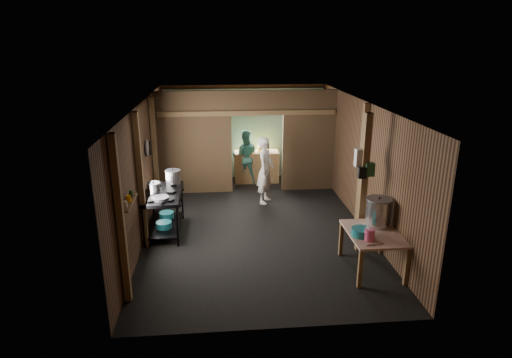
{
  "coord_description": "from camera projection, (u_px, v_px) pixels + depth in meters",
  "views": [
    {
      "loc": [
        -0.76,
        -8.51,
        3.83
      ],
      "look_at": [
        0.0,
        -0.2,
        1.1
      ],
      "focal_mm": 30.48,
      "sensor_mm": 36.0,
      "label": 1
    }
  ],
  "objects": [
    {
      "name": "wall_left",
      "position": [
        144.0,
        170.0,
        8.71
      ],
      "size": [
        0.0,
        7.0,
        2.6
      ],
      "primitive_type": "cube",
      "color": "brown",
      "rests_on": "ground"
    },
    {
      "name": "turquoise_panel",
      "position": [
        244.0,
        134.0,
        12.18
      ],
      "size": [
        4.4,
        0.06,
        2.5
      ],
      "primitive_type": "cube",
      "color": "#75A59C",
      "rests_on": "wall_back"
    },
    {
      "name": "worker_back",
      "position": [
        245.0,
        157.0,
        11.82
      ],
      "size": [
        0.76,
        0.61,
        1.47
      ],
      "primitive_type": "imported",
      "rotation": [
        0.0,
        0.0,
        3.07
      ],
      "color": "#347264",
      "rests_on": "floor"
    },
    {
      "name": "bag_black",
      "position": [
        362.0,
        173.0,
        7.68
      ],
      "size": [
        0.14,
        0.1,
        0.2
      ],
      "primitive_type": "cube",
      "color": "black",
      "rests_on": "post_free"
    },
    {
      "name": "pan_lid_small",
      "position": [
        150.0,
        148.0,
        9.4
      ],
      "size": [
        0.03,
        0.3,
        0.3
      ],
      "primitive_type": "cylinder",
      "rotation": [
        0.0,
        1.57,
        0.0
      ],
      "color": "black",
      "rests_on": "wall_left"
    },
    {
      "name": "stock_pot",
      "position": [
        378.0,
        213.0,
        7.54
      ],
      "size": [
        0.53,
        0.53,
        0.52
      ],
      "primitive_type": null,
      "rotation": [
        0.0,
        0.0,
        -0.23
      ],
      "color": "#BDBDBF",
      "rests_on": "prep_table"
    },
    {
      "name": "post_left_a",
      "position": [
        121.0,
        222.0,
        6.26
      ],
      "size": [
        0.1,
        0.12,
        2.6
      ],
      "primitive_type": "cube",
      "color": "brown",
      "rests_on": "floor"
    },
    {
      "name": "bag_green",
      "position": [
        370.0,
        169.0,
        7.69
      ],
      "size": [
        0.16,
        0.12,
        0.24
      ],
      "primitive_type": "cube",
      "color": "#1B4823",
      "rests_on": "post_free"
    },
    {
      "name": "wall_front",
      "position": [
        279.0,
        243.0,
        5.6
      ],
      "size": [
        4.5,
        0.0,
        2.6
      ],
      "primitive_type": "cube",
      "color": "brown",
      "rests_on": "ground"
    },
    {
      "name": "cross_beam",
      "position": [
        247.0,
        113.0,
        10.71
      ],
      "size": [
        4.4,
        0.12,
        0.12
      ],
      "primitive_type": "cube",
      "color": "brown",
      "rests_on": "wall_left"
    },
    {
      "name": "wall_shelf",
      "position": [
        129.0,
        203.0,
        6.7
      ],
      "size": [
        0.14,
        0.8,
        0.03
      ],
      "primitive_type": "cube",
      "color": "brown",
      "rests_on": "wall_left"
    },
    {
      "name": "bag_white",
      "position": [
        361.0,
        158.0,
        7.76
      ],
      "size": [
        0.22,
        0.15,
        0.32
      ],
      "primitive_type": "cube",
      "color": "beige",
      "rests_on": "post_free"
    },
    {
      "name": "blue_tub_back",
      "position": [
        167.0,
        215.0,
        9.23
      ],
      "size": [
        0.31,
        0.31,
        0.12
      ],
      "primitive_type": "cylinder",
      "color": "teal",
      "rests_on": "gas_range"
    },
    {
      "name": "partition_right",
      "position": [
        309.0,
        141.0,
        11.13
      ],
      "size": [
        1.35,
        0.1,
        2.6
      ],
      "primitive_type": "cube",
      "color": "#3E2F19",
      "rests_on": "floor"
    },
    {
      "name": "pan_lid_big",
      "position": [
        147.0,
        148.0,
        8.99
      ],
      "size": [
        0.03,
        0.34,
        0.34
      ],
      "primitive_type": "cylinder",
      "rotation": [
        0.0,
        1.57,
        0.0
      ],
      "color": "slate",
      "rests_on": "wall_left"
    },
    {
      "name": "jar_green",
      "position": [
        131.0,
        194.0,
        6.89
      ],
      "size": [
        0.06,
        0.06,
        0.1
      ],
      "primitive_type": "cylinder",
      "color": "#1B4823",
      "rests_on": "wall_shelf"
    },
    {
      "name": "pink_bucket",
      "position": [
        370.0,
        235.0,
        7.01
      ],
      "size": [
        0.18,
        0.18,
        0.19
      ],
      "primitive_type": "cylinder",
      "rotation": [
        0.0,
        0.0,
        0.12
      ],
      "color": "#CE4875",
      "rests_on": "prep_table"
    },
    {
      "name": "floor",
      "position": [
        255.0,
        225.0,
        9.31
      ],
      "size": [
        4.5,
        7.0,
        0.0
      ],
      "primitive_type": "cube",
      "color": "black",
      "rests_on": "ground"
    },
    {
      "name": "post_left_c",
      "position": [
        155.0,
        154.0,
        9.86
      ],
      "size": [
        0.1,
        0.12,
        2.6
      ],
      "primitive_type": "cube",
      "color": "brown",
      "rests_on": "floor"
    },
    {
      "name": "partition_header",
      "position": [
        257.0,
        102.0,
        10.7
      ],
      "size": [
        1.3,
        0.1,
        0.6
      ],
      "primitive_type": "cube",
      "color": "#3E2F19",
      "rests_on": "wall_back"
    },
    {
      "name": "jar_yellow",
      "position": [
        128.0,
        199.0,
        6.68
      ],
      "size": [
        0.08,
        0.08,
        0.1
      ],
      "primitive_type": "cylinder",
      "color": "#F49E00",
      "rests_on": "wall_shelf"
    },
    {
      "name": "post_free",
      "position": [
        363.0,
        184.0,
        7.84
      ],
      "size": [
        0.12,
        0.12,
        2.6
      ],
      "primitive_type": "cube",
      "color": "brown",
      "rests_on": "floor"
    },
    {
      "name": "wall_back",
      "position": [
        244.0,
        132.0,
        12.22
      ],
      "size": [
        4.5,
        0.0,
        2.6
      ],
      "primitive_type": "cube",
      "color": "brown",
      "rests_on": "ground"
    },
    {
      "name": "knife",
      "position": [
        375.0,
        244.0,
        6.89
      ],
      "size": [
        0.3,
        0.09,
        0.01
      ],
      "primitive_type": "cube",
      "rotation": [
        0.0,
        0.0,
        0.19
      ],
      "color": "#BDBDBF",
      "rests_on": "prep_table"
    },
    {
      "name": "back_counter",
      "position": [
        256.0,
        167.0,
        12.0
      ],
      "size": [
        1.2,
        0.5,
        0.85
      ],
      "primitive_type": "cube",
      "color": "brown",
      "rests_on": "floor"
    },
    {
      "name": "partition_left",
      "position": [
        195.0,
        143.0,
        10.88
      ],
      "size": [
        1.85,
        0.1,
        2.6
      ],
      "primitive_type": "cube",
      "color": "#3E2F19",
      "rests_on": "floor"
    },
    {
      "name": "blue_tub_front",
      "position": [
        164.0,
        225.0,
        8.74
      ],
      "size": [
        0.31,
        0.31,
        0.13
      ],
      "primitive_type": "cylinder",
      "color": "teal",
      "rests_on": "gas_range"
    },
    {
      "name": "gas_range",
      "position": [
        164.0,
        212.0,
        8.84
      ],
      "size": [
        0.76,
        1.47,
        0.87
      ],
      "primitive_type": null,
      "color": "black",
      "rests_on": "floor"
    },
    {
      "name": "cook",
      "position": [
        265.0,
        170.0,
        10.36
      ],
      "size": [
        0.58,
        0.69,
        1.62
      ],
      "primitive_type": "imported",
      "rotation": [
        0.0,
        0.0,
        1.17
      ],
      "color": "white",
      "rests_on": "floor"
    },
    {
      "name": "prep_table",
      "position": [
        372.0,
        251.0,
        7.43
      ],
      "size": [
        0.86,
        1.18,
        0.69
      ],
      "primitive_type": null,
      "color": "tan",
      "rests_on": "floor"
    },
    {
      "name": "wash_basin",
      "position": [
        362.0,
        232.0,
        7.19
      ],
      "size": [
        0.34,
        0.34,
        0.13
      ],
      "primitive_type": "cylinder",
      "rotation": [
        0.0,
        0.0,
        -0.02
      ],
      "color": "teal",
      "rests_on": "prep_table"
    },
    {
      "name": "frying_pan",
      "position": [
        160.0,
        198.0,
        8.31
      ],
      "size": [
        0.46,
        0.62,
        0.08
      ],
      "primitive_type": null,
      "rotation": [
        0.0,
        0.0,
        -0.25
      ],
      "color": "slate",
      "rests_on": "gas_range"
    },
    {
      "name": "post_right",
      "position": [
        362.0,
        167.0,
        8.91
      ],
      "size": [
        0.1,
        0.12,
        2.6
      ],
      "primitive_type": "cube",
      "color": "brown",
      "rests_on": "floor"
    },
    {
      "name": "wall_clock",
      "position": [
        253.0,
        111.0,
        11.96
      ],
      "size": [
        0.2,
        0.03,
        0.2
      ],
      "primitive_type": "cylinder",
      "rotation": [
        1.57,
        0.0,
        0.0
      ],
      "color": "beige",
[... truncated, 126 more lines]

